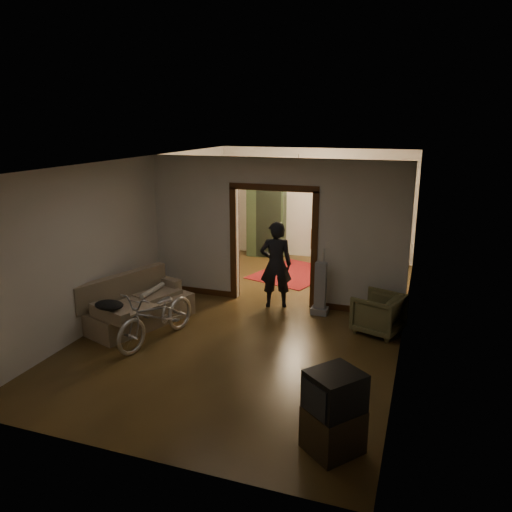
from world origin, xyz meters
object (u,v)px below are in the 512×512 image
at_px(sofa, 139,300).
at_px(person, 276,265).
at_px(desk, 355,254).
at_px(armchair, 378,313).
at_px(bicycle, 157,315).
at_px(locker, 267,219).

relative_size(sofa, person, 1.13).
bearing_deg(person, desk, -129.47).
xyz_separation_m(armchair, desk, (-0.92, 3.62, 0.02)).
xyz_separation_m(bicycle, armchair, (3.32, 1.53, -0.11)).
bearing_deg(locker, bicycle, -94.38).
distance_m(armchair, locker, 5.33).
bearing_deg(person, locker, -89.42).
distance_m(sofa, bicycle, 0.86).
relative_size(armchair, desk, 0.76).
xyz_separation_m(person, locker, (-1.32, 3.53, 0.13)).
xyz_separation_m(sofa, armchair, (3.99, 1.00, -0.10)).
relative_size(sofa, desk, 1.94).
height_order(locker, desk, locker).
bearing_deg(bicycle, armchair, 37.06).
distance_m(person, desk, 3.23).
bearing_deg(desk, person, -111.41).
bearing_deg(person, bicycle, 37.97).
height_order(bicycle, locker, locker).
bearing_deg(desk, locker, 165.94).
bearing_deg(armchair, person, -88.32).
distance_m(bicycle, person, 2.55).
height_order(sofa, armchair, sofa).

